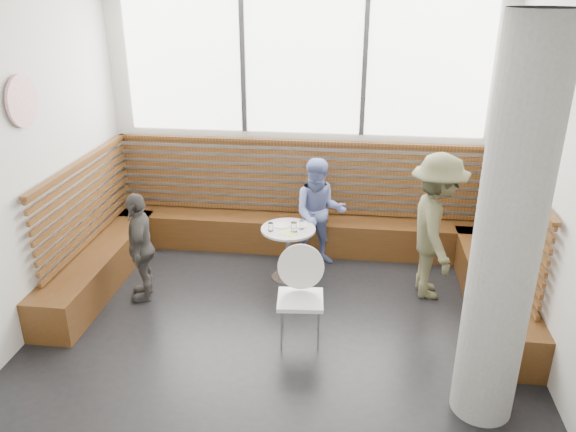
# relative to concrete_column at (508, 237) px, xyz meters

# --- Properties ---
(room) EXTENTS (5.00, 5.00, 3.20)m
(room) POSITION_rel_concrete_column_xyz_m (-1.85, 0.60, 0.00)
(room) COLOR silver
(room) RESTS_ON ground
(booth) EXTENTS (5.00, 2.50, 1.44)m
(booth) POSITION_rel_concrete_column_xyz_m (-1.85, 2.37, -1.19)
(booth) COLOR #482B12
(booth) RESTS_ON ground
(concrete_column) EXTENTS (0.50, 0.50, 3.20)m
(concrete_column) POSITION_rel_concrete_column_xyz_m (0.00, 0.00, 0.00)
(concrete_column) COLOR gray
(concrete_column) RESTS_ON ground
(wall_art) EXTENTS (0.03, 0.50, 0.50)m
(wall_art) POSITION_rel_concrete_column_xyz_m (-4.31, 1.00, 0.70)
(wall_art) COLOR white
(wall_art) RESTS_ON room
(cafe_table) EXTENTS (0.64, 0.64, 0.66)m
(cafe_table) POSITION_rel_concrete_column_xyz_m (-1.90, 2.02, -1.12)
(cafe_table) COLOR silver
(cafe_table) RESTS_ON ground
(cafe_chair) EXTENTS (0.46, 0.45, 0.97)m
(cafe_chair) POSITION_rel_concrete_column_xyz_m (-1.62, 0.83, -1.03)
(cafe_chair) COLOR white
(cafe_chair) RESTS_ON ground
(adult_man) EXTENTS (0.70, 1.12, 1.68)m
(adult_man) POSITION_rel_concrete_column_xyz_m (-0.24, 1.87, -0.76)
(adult_man) COLOR brown
(adult_man) RESTS_ON ground
(child_back) EXTENTS (0.74, 0.61, 1.38)m
(child_back) POSITION_rel_concrete_column_xyz_m (-1.57, 2.48, -0.91)
(child_back) COLOR #6B7ABA
(child_back) RESTS_ON ground
(child_left) EXTENTS (0.48, 0.79, 1.26)m
(child_left) POSITION_rel_concrete_column_xyz_m (-3.47, 1.40, -0.97)
(child_left) COLOR #4A4643
(child_left) RESTS_ON ground
(plate_near) EXTENTS (0.20, 0.20, 0.01)m
(plate_near) POSITION_rel_concrete_column_xyz_m (-2.00, 2.08, -0.93)
(plate_near) COLOR white
(plate_near) RESTS_ON cafe_table
(plate_far) EXTENTS (0.19, 0.19, 0.01)m
(plate_far) POSITION_rel_concrete_column_xyz_m (-1.78, 2.11, -0.93)
(plate_far) COLOR white
(plate_far) RESTS_ON cafe_table
(glass_left) EXTENTS (0.06, 0.06, 0.10)m
(glass_left) POSITION_rel_concrete_column_xyz_m (-2.10, 1.93, -0.89)
(glass_left) COLOR white
(glass_left) RESTS_ON cafe_table
(glass_mid) EXTENTS (0.07, 0.07, 0.12)m
(glass_mid) POSITION_rel_concrete_column_xyz_m (-1.82, 1.93, -0.88)
(glass_mid) COLOR white
(glass_mid) RESTS_ON cafe_table
(glass_right) EXTENTS (0.06, 0.06, 0.10)m
(glass_right) POSITION_rel_concrete_column_xyz_m (-1.74, 2.03, -0.89)
(glass_right) COLOR white
(glass_right) RESTS_ON cafe_table
(menu_card) EXTENTS (0.23, 0.20, 0.00)m
(menu_card) POSITION_rel_concrete_column_xyz_m (-1.88, 1.87, -0.93)
(menu_card) COLOR #A5C64C
(menu_card) RESTS_ON cafe_table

